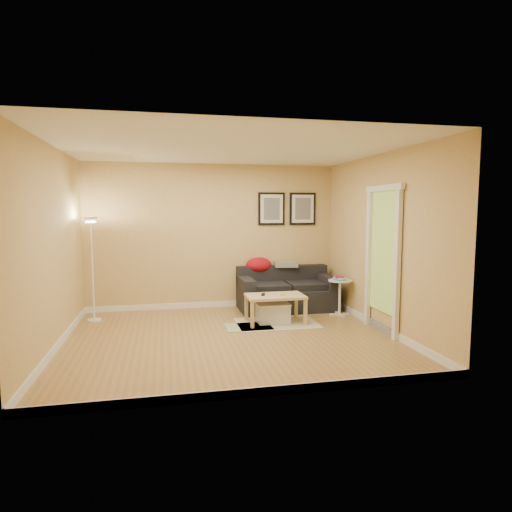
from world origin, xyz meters
name	(u,v)px	position (x,y,z in m)	size (l,w,h in m)	color
floor	(230,338)	(0.00, 0.00, 0.00)	(4.50, 4.50, 0.00)	olive
ceiling	(229,148)	(0.00, 0.00, 2.60)	(4.50, 4.50, 0.00)	white
wall_back	(213,236)	(0.00, 2.00, 1.30)	(4.50, 4.50, 0.00)	#DBB970
wall_front	(261,262)	(0.00, -2.00, 1.30)	(4.50, 4.50, 0.00)	#DBB970
wall_left	(53,248)	(-2.25, 0.00, 1.30)	(4.00, 4.00, 0.00)	#DBB970
wall_right	(381,243)	(2.25, 0.00, 1.30)	(4.00, 4.00, 0.00)	#DBB970
baseboard_back	(214,304)	(0.00, 1.99, 0.05)	(4.50, 0.02, 0.10)	white
baseboard_front	(261,392)	(0.00, -1.99, 0.05)	(4.50, 0.02, 0.10)	white
baseboard_left	(59,344)	(-2.24, 0.00, 0.05)	(0.02, 4.00, 0.10)	white
baseboard_right	(378,325)	(2.24, 0.00, 0.05)	(0.02, 4.00, 0.10)	white
sofa	(287,289)	(1.26, 1.53, 0.38)	(1.70, 0.90, 0.75)	black
red_throw	(259,265)	(0.82, 1.87, 0.77)	(0.48, 0.36, 0.28)	#AD0F20
plaid_throw	(286,264)	(1.32, 1.83, 0.78)	(0.42, 0.26, 0.10)	tan
framed_print_left	(271,209)	(1.08, 1.98, 1.80)	(0.50, 0.04, 0.60)	black
framed_print_right	(303,209)	(1.68, 1.98, 1.80)	(0.50, 0.04, 0.60)	black
area_rug	(277,323)	(0.83, 0.60, 0.01)	(1.25, 0.85, 0.01)	beige
green_runner	(248,327)	(0.35, 0.48, 0.01)	(0.70, 0.50, 0.01)	#668C4C
coffee_table	(275,309)	(0.81, 0.64, 0.23)	(0.90, 0.55, 0.45)	#D8BD83
remote_control	(263,294)	(0.63, 0.67, 0.46)	(0.05, 0.16, 0.02)	black
tape_roll	(282,295)	(0.91, 0.57, 0.47)	(0.07, 0.07, 0.03)	yellow
storage_bin	(273,313)	(0.78, 0.67, 0.16)	(0.52, 0.38, 0.32)	white
side_table	(340,297)	(2.02, 0.94, 0.30)	(0.39, 0.39, 0.60)	white
book_stack	(339,278)	(2.01, 0.95, 0.64)	(0.16, 0.21, 0.07)	teal
floor_lamp	(93,272)	(-2.00, 1.37, 0.80)	(0.22, 0.22, 1.68)	white
doorway	(382,262)	(2.20, -0.15, 1.02)	(0.12, 1.01, 2.13)	white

